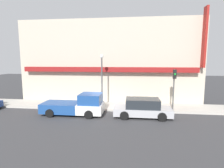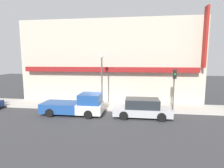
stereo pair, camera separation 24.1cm
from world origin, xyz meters
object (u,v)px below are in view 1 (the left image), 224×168
(pickup_truck, at_px, (77,105))
(fire_hydrant, at_px, (153,105))
(traffic_light, at_px, (174,83))
(parked_car, at_px, (142,108))
(street_lamp, at_px, (102,74))

(pickup_truck, bearing_deg, fire_hydrant, 19.80)
(traffic_light, bearing_deg, fire_hydrant, 161.09)
(pickup_truck, relative_size, parked_car, 1.13)
(parked_car, relative_size, traffic_light, 1.27)
(pickup_truck, xyz_separation_m, fire_hydrant, (6.68, 2.19, -0.31))
(parked_car, height_order, street_lamp, street_lamp)
(pickup_truck, relative_size, street_lamp, 1.05)
(parked_car, relative_size, fire_hydrant, 7.34)
(fire_hydrant, height_order, traffic_light, traffic_light)
(fire_hydrant, bearing_deg, traffic_light, -18.91)
(fire_hydrant, distance_m, traffic_light, 2.84)
(parked_car, distance_m, street_lamp, 4.99)
(street_lamp, distance_m, traffic_light, 6.59)
(pickup_truck, bearing_deg, parked_car, 1.66)
(pickup_truck, xyz_separation_m, parked_car, (5.56, 0.00, -0.06))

